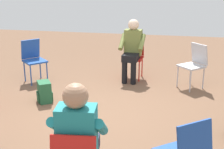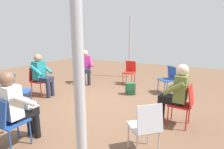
{
  "view_description": "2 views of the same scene",
  "coord_description": "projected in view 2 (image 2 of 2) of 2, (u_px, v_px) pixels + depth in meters",
  "views": [
    {
      "loc": [
        4.27,
        1.09,
        2.09
      ],
      "look_at": [
        -0.04,
        0.23,
        0.68
      ],
      "focal_mm": 50.0,
      "sensor_mm": 36.0,
      "label": 1
    },
    {
      "loc": [
        -2.26,
        3.78,
        1.76
      ],
      "look_at": [
        -0.15,
        -0.25,
        0.75
      ],
      "focal_mm": 28.0,
      "sensor_mm": 36.0,
      "label": 2
    }
  ],
  "objects": [
    {
      "name": "person_in_olive",
      "position": [
        176.0,
        91.0,
        3.43
      ],
      "size": [
        0.54,
        0.52,
        1.24
      ],
      "rotation": [
        0.0,
        0.0,
        -1.64
      ],
      "color": "black",
      "rests_on": "ground"
    },
    {
      "name": "chair_northeast",
      "position": [
        18.0,
        89.0,
        4.2
      ],
      "size": [
        0.58,
        0.58,
        0.85
      ],
      "rotation": [
        0.0,
        0.0,
        2.23
      ],
      "color": "#1E4799",
      "rests_on": "ground"
    },
    {
      "name": "person_with_laptop",
      "position": [
        16.0,
        104.0,
        2.78
      ],
      "size": [
        0.5,
        0.53,
        1.24
      ],
      "rotation": [
        0.0,
        0.0,
        3.12
      ],
      "color": "black",
      "rests_on": "ground"
    },
    {
      "name": "tent_pole_near",
      "position": [
        80.0,
        111.0,
        1.12
      ],
      "size": [
        0.07,
        0.07,
        2.58
      ],
      "primitive_type": "cylinder",
      "color": "#B2B2B7",
      "rests_on": "ground"
    },
    {
      "name": "chair_north",
      "position": [
        7.0,
        120.0,
        2.67
      ],
      "size": [
        0.41,
        0.44,
        0.85
      ],
      "rotation": [
        0.0,
        0.0,
        3.12
      ],
      "color": "#1E4799",
      "rests_on": "ground"
    },
    {
      "name": "ground_plane",
      "position": [
        103.0,
        103.0,
        4.67
      ],
      "size": [
        14.0,
        14.0,
        0.0
      ],
      "primitive_type": "plane",
      "color": "brown"
    },
    {
      "name": "chair_northwest",
      "position": [
        146.0,
        125.0,
        2.52
      ],
      "size": [
        0.58,
        0.59,
        0.85
      ],
      "rotation": [
        0.0,
        0.0,
        -2.39
      ],
      "color": "#B7B7BC",
      "rests_on": "ground"
    },
    {
      "name": "tent_pole_far",
      "position": [
        130.0,
        47.0,
        7.35
      ],
      "size": [
        0.07,
        0.07,
        2.56
      ],
      "primitive_type": "cylinder",
      "color": "#B2B2B7",
      "rests_on": "ground"
    },
    {
      "name": "chair_southwest",
      "position": [
        168.0,
        78.0,
        5.37
      ],
      "size": [
        0.58,
        0.59,
        0.85
      ],
      "rotation": [
        0.0,
        0.0,
        -0.75
      ],
      "color": "#1E4799",
      "rests_on": "ground"
    },
    {
      "name": "person_in_magenta",
      "position": [
        86.0,
        65.0,
        6.44
      ],
      "size": [
        0.63,
        0.63,
        1.24
      ],
      "rotation": [
        0.0,
        0.0,
        0.7
      ],
      "color": "#23283D",
      "rests_on": "ground"
    },
    {
      "name": "chair_west",
      "position": [
        184.0,
        102.0,
        3.39
      ],
      "size": [
        0.46,
        0.43,
        0.85
      ],
      "rotation": [
        0.0,
        0.0,
        -1.64
      ],
      "color": "red",
      "rests_on": "ground"
    },
    {
      "name": "backpack_near_laptop_user",
      "position": [
        130.0,
        89.0,
        5.34
      ],
      "size": [
        0.34,
        0.32,
        0.36
      ],
      "rotation": [
        0.0,
        0.0,
        0.58
      ],
      "color": "#235B38",
      "rests_on": "ground"
    },
    {
      "name": "chair_southeast",
      "position": [
        85.0,
        70.0,
        6.64
      ],
      "size": [
        0.58,
        0.59,
        0.85
      ],
      "rotation": [
        0.0,
        0.0,
        0.7
      ],
      "color": "red",
      "rests_on": "ground"
    },
    {
      "name": "chair_south",
      "position": [
        130.0,
        71.0,
        6.43
      ],
      "size": [
        0.42,
        0.45,
        0.85
      ],
      "rotation": [
        0.0,
        0.0,
        0.04
      ],
      "color": "red",
      "rests_on": "ground"
    },
    {
      "name": "chair_east",
      "position": [
        38.0,
        79.0,
        5.2
      ],
      "size": [
        0.48,
        0.44,
        0.85
      ],
      "rotation": [
        0.0,
        0.0,
        1.68
      ],
      "color": "red",
      "rests_on": "ground"
    },
    {
      "name": "person_in_teal",
      "position": [
        42.0,
        73.0,
        5.1
      ],
      "size": [
        0.55,
        0.53,
        1.24
      ],
      "rotation": [
        0.0,
        0.0,
        1.68
      ],
      "color": "#23283D",
      "rests_on": "ground"
    }
  ]
}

